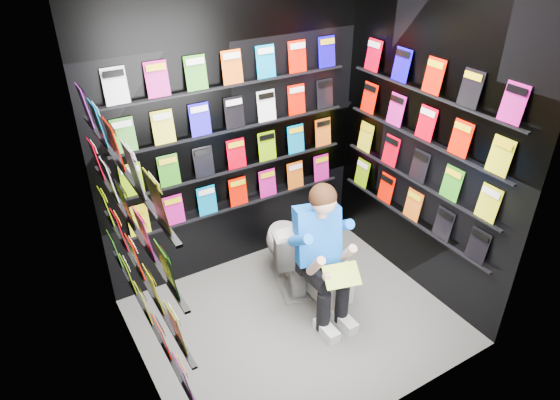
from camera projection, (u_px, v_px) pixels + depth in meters
floor at (296, 321)px, 4.09m from camera, size 2.40×2.40×0.00m
wall_back at (234, 133)px, 4.16m from camera, size 2.40×0.04×2.60m
wall_front at (399, 259)px, 2.69m from camera, size 2.40×0.04×2.60m
wall_left at (125, 234)px, 2.89m from camera, size 0.04×2.00×2.60m
wall_right at (426, 145)px, 3.96m from camera, size 0.04×2.00×2.60m
comics_back at (235, 134)px, 4.14m from camera, size 2.10×0.06×1.37m
comics_left at (130, 231)px, 2.90m from camera, size 0.06×1.70×1.37m
comics_right at (423, 145)px, 3.94m from camera, size 0.06×1.70×1.37m
toilet at (289, 248)px, 4.34m from camera, size 0.61×0.84×0.73m
longbox at (326, 280)px, 4.29m from camera, size 0.29×0.47×0.33m
longbox_lid at (327, 263)px, 4.19m from camera, size 0.31×0.49×0.03m
reader at (316, 235)px, 3.87m from camera, size 0.64×0.79×1.27m
held_comic at (342, 275)px, 3.69m from camera, size 0.31×0.23×0.12m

